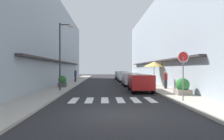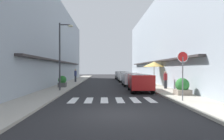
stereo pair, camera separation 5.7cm
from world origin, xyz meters
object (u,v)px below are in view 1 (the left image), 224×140
round_street_sign (183,63)px  planter_midblock (62,81)px  parked_car_near (140,81)px  planter_corner (183,87)px  parked_car_far (124,76)px  street_lamp (62,49)px  cafe_umbrella (154,64)px  pedestrian_walking_near (166,79)px  parked_car_distant (121,74)px  pedestrian_walking_far (75,75)px  parked_car_mid (131,78)px

round_street_sign → planter_midblock: bearing=134.9°
parked_car_near → planter_midblock: (-7.16, 3.33, -0.24)m
round_street_sign → planter_corner: round_street_sign is taller
planter_midblock → parked_car_far: bearing=52.0°
round_street_sign → parked_car_far: bearing=94.7°
street_lamp → cafe_umbrella: street_lamp is taller
street_lamp → pedestrian_walking_near: 9.67m
pedestrian_walking_near → round_street_sign: bearing=45.9°
street_lamp → planter_midblock: bearing=101.2°
parked_car_far → planter_corner: bearing=-80.6°
street_lamp → pedestrian_walking_near: street_lamp is taller
parked_car_distant → planter_corner: parked_car_distant is taller
parked_car_distant → planter_corner: (2.52, -21.21, -0.26)m
pedestrian_walking_far → planter_corner: bearing=176.9°
round_street_sign → parked_car_distant: bearing=93.5°
parked_car_mid → planter_midblock: parked_car_mid is taller
street_lamp → cafe_umbrella: 10.34m
parked_car_far → planter_midblock: (-7.16, -9.15, -0.24)m
parked_car_near → parked_car_distant: size_ratio=1.02×
parked_car_near → parked_car_distant: bearing=90.0°
parked_car_near → planter_midblock: bearing=155.0°
parked_car_near → pedestrian_walking_near: size_ratio=2.64×
parked_car_far → pedestrian_walking_far: (-6.96, -1.41, 0.14)m
parked_car_near → parked_car_mid: size_ratio=1.02×
planter_midblock → round_street_sign: bearing=-45.1°
planter_corner → pedestrian_walking_far: (-9.48, 13.80, 0.40)m
street_lamp → pedestrian_walking_near: (9.24, 1.18, -2.62)m
round_street_sign → parked_car_near: bearing=105.5°
street_lamp → parked_car_far: bearing=61.5°
round_street_sign → pedestrian_walking_near: bearing=80.1°
round_street_sign → street_lamp: bearing=144.8°
parked_car_near → parked_car_far: size_ratio=1.02×
planter_corner → pedestrian_walking_near: 4.27m
parked_car_far → planter_midblock: 11.62m
parked_car_mid → parked_car_distant: (-0.00, 12.90, -0.00)m
parked_car_far → round_street_sign: (1.48, -17.81, 1.37)m
parked_car_distant → cafe_umbrella: (2.53, -13.36, 1.51)m
round_street_sign → parked_car_mid: bearing=97.7°
planter_corner → pedestrian_walking_near: (0.15, 4.26, 0.30)m
planter_corner → pedestrian_walking_far: bearing=124.5°
parked_car_near → pedestrian_walking_far: 13.08m
parked_car_distant → cafe_umbrella: cafe_umbrella is taller
parked_car_mid → pedestrian_walking_near: bearing=-56.6°
parked_car_far → pedestrian_walking_near: size_ratio=2.59×
parked_car_near → planter_corner: size_ratio=3.61×
round_street_sign → pedestrian_walking_far: bearing=117.2°
planter_midblock → pedestrian_walking_far: 7.76m
pedestrian_walking_far → street_lamp: bearing=144.5°
parked_car_distant → round_street_sign: bearing=-86.5°
parked_car_distant → cafe_umbrella: bearing=-79.3°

